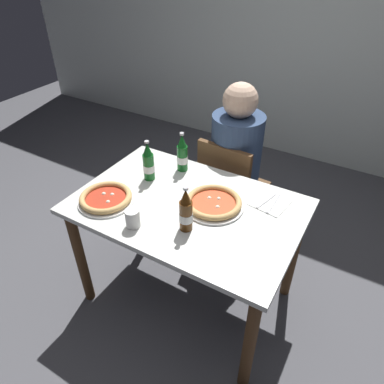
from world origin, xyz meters
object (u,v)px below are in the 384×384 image
Objects in this scene: pizza_margherita_near at (214,203)px; pizza_marinara_far at (106,198)px; beer_bottle_right at (186,212)px; paper_cup at (133,218)px; chair_behind_table at (230,187)px; napkin_with_cutlery at (270,202)px; diner_seated at (234,172)px; beer_bottle_left at (182,155)px; beer_bottle_center at (149,163)px; dining_table_main at (187,221)px.

pizza_margherita_near is 0.58m from pizza_marinara_far.
beer_bottle_right is 0.27m from paper_cup.
beer_bottle_right reaches higher than paper_cup.
beer_bottle_right is (0.11, -0.78, 0.37)m from chair_behind_table.
pizza_margherita_near reaches higher than napkin_with_cutlery.
beer_bottle_right is 0.50m from napkin_with_cutlery.
diner_seated is 4.89× the size of beer_bottle_left.
paper_cup is at bearing -135.13° from napkin_with_cutlery.
chair_behind_table is at bearing 65.55° from pizza_marinara_far.
beer_bottle_center is (0.07, 0.30, 0.08)m from pizza_marinara_far.
beer_bottle_center is (-0.30, -0.51, 0.37)m from chair_behind_table.
beer_bottle_right is 2.60× the size of paper_cup.
pizza_marinara_far is 0.88m from napkin_with_cutlery.
beer_bottle_right is at bearing -56.50° from beer_bottle_left.
napkin_with_cutlery is at bearing 35.48° from pizza_margherita_near.
pizza_margherita_near is 1.31× the size of beer_bottle_right.
pizza_margherita_near is at bearing 24.60° from dining_table_main.
dining_table_main is 0.46m from pizza_marinara_far.
chair_behind_table is 0.70× the size of diner_seated.
diner_seated reaches higher than beer_bottle_right.
beer_bottle_center is (-0.32, 0.10, 0.22)m from dining_table_main.
pizza_margherita_near is at bearing -34.19° from beer_bottle_left.
pizza_marinara_far is at bearing -103.26° from beer_bottle_center.
beer_bottle_right reaches higher than chair_behind_table.
beer_bottle_right is (-0.03, -0.22, 0.08)m from pizza_margherita_near.
beer_bottle_left is at bearing 65.18° from chair_behind_table.
paper_cup is (-0.12, -0.89, 0.32)m from chair_behind_table.
chair_behind_table is 2.82× the size of pizza_marinara_far.
diner_seated reaches higher than pizza_marinara_far.
pizza_marinara_far is 3.18× the size of paper_cup.
pizza_margherita_near is 1.31× the size of beer_bottle_left.
napkin_with_cutlery is at bearing 141.01° from chair_behind_table.
diner_seated is 4.89× the size of beer_bottle_center.
pizza_marinara_far is at bearing -150.47° from napkin_with_cutlery.
dining_table_main is at bearing -54.22° from beer_bottle_left.
diner_seated reaches higher than paper_cup.
chair_behind_table is 3.44× the size of beer_bottle_right.
dining_table_main is at bearing 63.17° from paper_cup.
beer_bottle_left reaches higher than pizza_margherita_near.
beer_bottle_center is (-0.11, -0.18, 0.00)m from beer_bottle_left.
beer_bottle_center reaches higher than paper_cup.
chair_behind_table is 0.70m from beer_bottle_center.
diner_seated is 5.88× the size of napkin_with_cutlery.
beer_bottle_center is (-0.30, -0.56, 0.27)m from diner_seated.
pizza_marinara_far is at bearing -176.13° from beer_bottle_right.
dining_table_main is 3.98× the size of pizza_marinara_far.
diner_seated reaches higher than chair_behind_table.
beer_bottle_right is at bearing -60.70° from dining_table_main.
diner_seated is at bearing 97.56° from beer_bottle_right.
beer_bottle_center is at bearing -122.28° from beer_bottle_left.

